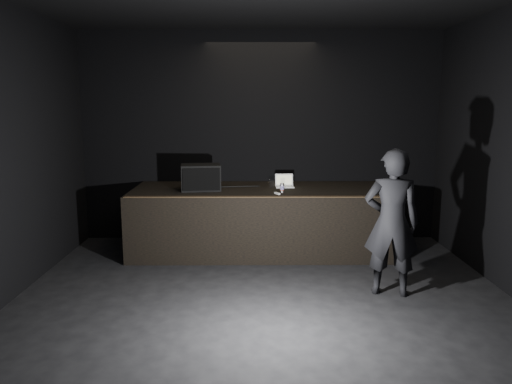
{
  "coord_description": "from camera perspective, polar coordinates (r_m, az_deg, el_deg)",
  "views": [
    {
      "loc": [
        -0.13,
        -4.95,
        2.31
      ],
      "look_at": [
        -0.08,
        2.3,
        1.02
      ],
      "focal_mm": 35.0,
      "sensor_mm": 36.0,
      "label": 1
    }
  ],
  "objects": [
    {
      "name": "ground",
      "position": [
        5.46,
        1.05,
        -14.95
      ],
      "size": [
        7.0,
        7.0,
        0.0
      ],
      "primitive_type": "plane",
      "color": "black",
      "rests_on": "ground"
    },
    {
      "name": "room_walls",
      "position": [
        4.96,
        1.12,
        6.75
      ],
      "size": [
        6.1,
        7.1,
        3.52
      ],
      "color": "black",
      "rests_on": "ground"
    },
    {
      "name": "stage_riser",
      "position": [
        7.89,
        0.57,
        -3.19
      ],
      "size": [
        4.0,
        1.5,
        1.0
      ],
      "primitive_type": "cube",
      "color": "black",
      "rests_on": "ground"
    },
    {
      "name": "riser_lip",
      "position": [
        7.09,
        0.67,
        -0.53
      ],
      "size": [
        3.92,
        0.1,
        0.01
      ],
      "primitive_type": "cube",
      "color": "brown",
      "rests_on": "stage_riser"
    },
    {
      "name": "stage_monitor",
      "position": [
        7.67,
        -6.31,
        1.67
      ],
      "size": [
        0.64,
        0.5,
        0.4
      ],
      "rotation": [
        0.0,
        0.0,
        0.13
      ],
      "color": "black",
      "rests_on": "stage_riser"
    },
    {
      "name": "cable",
      "position": [
        7.92,
        -2.98,
        0.61
      ],
      "size": [
        0.93,
        0.14,
        0.02
      ],
      "primitive_type": "cylinder",
      "rotation": [
        0.0,
        1.57,
        0.13
      ],
      "color": "black",
      "rests_on": "stage_riser"
    },
    {
      "name": "laptop",
      "position": [
        7.98,
        3.27,
        0.98
      ],
      "size": [
        0.29,
        0.27,
        0.2
      ],
      "rotation": [
        0.0,
        0.0,
        0.04
      ],
      "color": "white",
      "rests_on": "stage_riser"
    },
    {
      "name": "beer_can",
      "position": [
        7.43,
        2.99,
        0.47
      ],
      "size": [
        0.06,
        0.06,
        0.14
      ],
      "color": "silver",
      "rests_on": "stage_riser"
    },
    {
      "name": "plastic_cup",
      "position": [
        7.92,
        1.85,
        0.96
      ],
      "size": [
        0.09,
        0.09,
        0.11
      ],
      "primitive_type": "cylinder",
      "color": "white",
      "rests_on": "stage_riser"
    },
    {
      "name": "wii_remote",
      "position": [
        7.31,
        2.44,
        -0.16
      ],
      "size": [
        0.08,
        0.14,
        0.03
      ],
      "primitive_type": "cube",
      "rotation": [
        0.0,
        0.0,
        0.42
      ],
      "color": "silver",
      "rests_on": "stage_riser"
    },
    {
      "name": "person",
      "position": [
        6.23,
        15.23,
        -3.4
      ],
      "size": [
        0.73,
        0.55,
        1.79
      ],
      "primitive_type": "imported",
      "rotation": [
        0.0,
        0.0,
        2.94
      ],
      "color": "black",
      "rests_on": "ground"
    }
  ]
}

